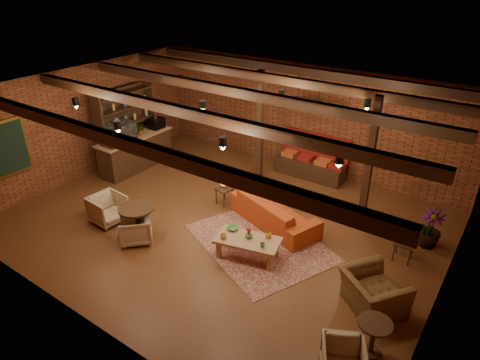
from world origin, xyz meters
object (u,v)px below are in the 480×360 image
Objects in this scene: coffee_table at (247,241)px; armchair_far at (343,359)px; armchair_a at (108,208)px; side_table_lamp at (224,184)px; sofa at (274,211)px; plant_tall at (439,193)px; round_table_left at (137,218)px; armchair_right at (374,287)px; round_table_right at (374,333)px; side_table_book at (405,243)px; armchair_b at (135,227)px.

coffee_table is 3.31m from armchair_far.
side_table_lamp is at bearing -33.55° from armchair_a.
sofa is 1.51m from coffee_table.
armchair_far is 4.45m from plant_tall.
round_table_left is 0.31× the size of plant_tall.
armchair_far is at bearing -8.17° from round_table_left.
armchair_far is at bearing 130.26° from armchair_right.
side_table_lamp is at bearing 152.77° from round_table_right.
armchair_a is 7.63m from plant_tall.
round_table_left is 6.64m from plant_tall.
armchair_right is (2.96, -1.42, 0.12)m from sofa.
plant_tall is at bearing 59.25° from armchair_far.
armchair_a is at bearing -128.00° from side_table_lamp.
sofa is 3.03m from side_table_book.
round_table_left reaches higher than round_table_right.
armchair_a reaches higher than side_table_book.
armchair_right is at bearing -18.18° from side_table_lamp.
armchair_a reaches higher than coffee_table.
side_table_lamp is (-1.80, 1.56, 0.18)m from coffee_table.
armchair_right is at bearing 55.04° from armchair_b.
armchair_b is 5.56m from round_table_right.
armchair_b is at bearing -158.67° from coffee_table.
sofa is at bearing 98.12° from coffee_table.
armchair_b reaches higher than round_table_right.
armchair_far is (0.08, -3.48, -0.08)m from side_table_book.
plant_tall reaches higher than armchair_far.
coffee_table is 2.60m from round_table_left.
sofa reaches higher than round_table_right.
side_table_lamp reaches higher than coffee_table.
sofa is 3.25m from round_table_left.
armchair_far is (4.67, -3.19, -0.26)m from side_table_lamp.
armchair_far is (3.09, -3.12, -0.02)m from sofa.
armchair_far is at bearing 36.65° from armchair_b.
armchair_right is at bearing 109.34° from round_table_right.
round_table_left reaches higher than armchair_far.
armchair_right is at bearing 173.43° from sofa.
round_table_right is 0.71m from armchair_far.
armchair_far is (-0.23, -0.67, -0.10)m from round_table_right.
side_table_book is 2.83m from round_table_right.
coffee_table is at bearing 37.31° from armchair_right.
plant_tall reaches higher than side_table_book.
armchair_right is (2.75, 0.07, 0.06)m from coffee_table.
plant_tall is (4.90, 1.13, 0.77)m from side_table_lamp.
coffee_table is at bearing 162.83° from round_table_right.
armchair_b is at bearing -151.83° from side_table_book.
coffee_table is 4.22m from plant_tall.
armchair_right is 2.34× the size of side_table_book.
side_table_lamp is 1.17× the size of armchair_far.
round_table_left is 1.81× the size of side_table_book.
armchair_b reaches higher than sofa.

